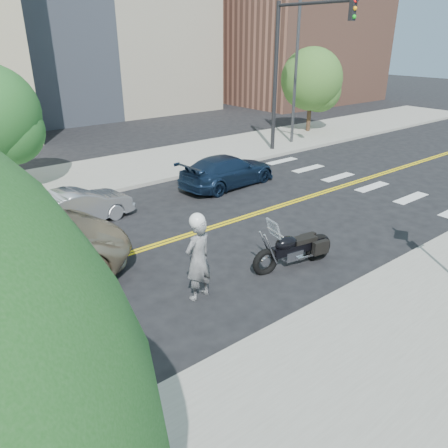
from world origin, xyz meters
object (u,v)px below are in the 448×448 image
motorcyclist (198,257)px  parked_car_silver (78,207)px  motorcycle (294,241)px  parked_car_blue (228,171)px

motorcyclist → parked_car_silver: size_ratio=0.59×
motorcyclist → parked_car_silver: (-0.53, 5.93, -0.47)m
motorcycle → parked_car_blue: bearing=75.4°
parked_car_silver → motorcycle: bearing=-159.1°
motorcycle → parked_car_blue: (2.92, 6.36, -0.10)m
motorcycle → parked_car_silver: motorcycle is taller
motorcyclist → parked_car_blue: 8.35m
motorcyclist → motorcycle: bearing=163.8°
motorcycle → parked_car_silver: size_ratio=0.67×
motorcyclist → parked_car_blue: motorcyclist is taller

